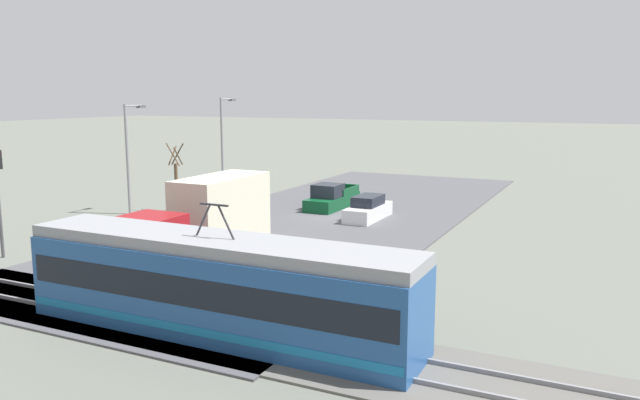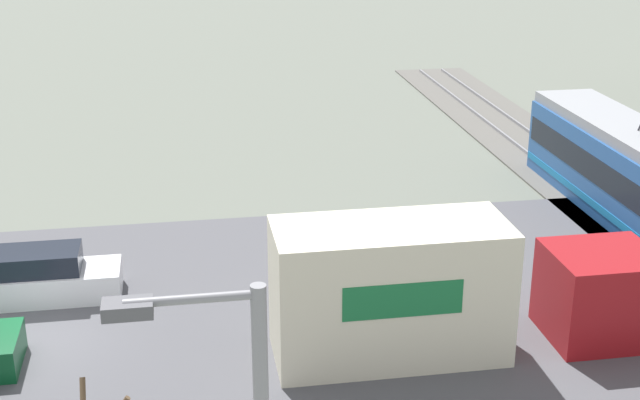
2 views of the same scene
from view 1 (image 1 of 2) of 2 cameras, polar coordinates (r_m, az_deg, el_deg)
ground_plane at (r=41.84m, az=0.95°, el=-1.54°), size 320.00×320.00×0.00m
road_surface at (r=41.83m, az=0.95°, el=-1.48°), size 16.64×46.32×0.08m
rail_bed at (r=25.26m, az=-19.42°, el=-9.47°), size 65.38×4.40×0.22m
light_rail_tram at (r=21.43m, az=-9.45°, el=-7.84°), size 14.27×2.79×4.45m
box_truck at (r=33.32m, az=-10.39°, el=-1.49°), size 2.62×10.35×3.64m
pickup_truck at (r=44.63m, az=1.08°, el=0.15°), size 1.98×5.63×1.80m
sedan_car_0 at (r=40.66m, az=4.42°, el=-0.86°), size 1.71×4.71×1.55m
street_tree at (r=44.62m, az=-13.01°, el=1.76°), size 1.14×0.94×4.80m
street_lamp_near_crossing at (r=44.30m, az=-17.03°, el=4.34°), size 0.36×1.95×7.46m
street_lamp_mid_block at (r=50.19m, az=-8.81°, el=5.45°), size 0.36×1.95×7.87m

